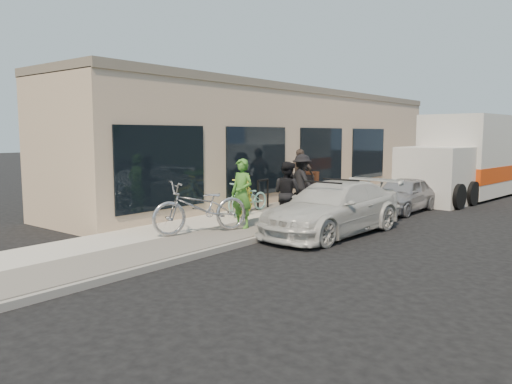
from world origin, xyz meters
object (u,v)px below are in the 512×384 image
Objects in this scene: moving_truck at (464,161)px; bystander_a at (302,181)px; tandem_bike at (201,207)px; woman_rider at (242,193)px; sedan_silver at (402,194)px; cruiser_bike_c at (245,195)px; bystander_b at (300,177)px; bike_rack at (263,191)px; cruiser_bike_a at (242,197)px; sandwich_board at (309,185)px; sedan_white at (333,208)px; cruiser_bike_b at (248,198)px; man_standing at (287,193)px.

moving_truck is 3.98× the size of bystander_a.
bystander_a is at bearing 118.29° from tandem_bike.
woman_rider reaches higher than tandem_bike.
cruiser_bike_c is (-2.99, -4.27, 0.16)m from sedan_silver.
woman_rider is at bearing -95.96° from moving_truck.
bike_rack is at bearing -106.75° from bystander_b.
tandem_bike reaches higher than cruiser_bike_a.
cruiser_bike_a reaches higher than sedan_silver.
sandwich_board is 0.56× the size of woman_rider.
cruiser_bike_c is 2.38m from bystander_a.
tandem_bike is 5.08m from bystander_a.
cruiser_bike_a is at bearing 133.17° from tandem_bike.
sandwich_board is 4.38m from cruiser_bike_a.
sedan_white is 1.41× the size of sedan_silver.
bike_rack is at bearing 119.54° from woman_rider.
cruiser_bike_b is 0.87× the size of cruiser_bike_c.
moving_truck is 9.87m from cruiser_bike_a.
sedan_white is at bearing 38.54° from woman_rider.
sedan_white reaches higher than cruiser_bike_c.
cruiser_bike_c is 1.11× the size of bystander_a.
bystander_a is at bearing 53.68° from bike_rack.
bystander_b reaches higher than cruiser_bike_a.
bystander_a is at bearing -52.89° from bystander_b.
bystander_b reaches higher than sedan_white.
man_standing is 2.44m from cruiser_bike_b.
tandem_bike is 1.41× the size of bystander_a.
sandwich_board is 2.20m from bystander_a.
moving_truck is 2.82× the size of tandem_bike.
cruiser_bike_b is 2.03m from bystander_a.
moving_truck is (3.98, 4.84, 0.78)m from sandwich_board.
sandwich_board is 5.72m from sedan_white.
sandwich_board reaches higher than cruiser_bike_b.
cruiser_bike_a is 1.03× the size of cruiser_bike_b.
bike_rack is 4.21m from tandem_bike.
cruiser_bike_b is (0.07, -0.81, -0.13)m from bike_rack.
moving_truck is 7.18m from bystander_b.
moving_truck is at bearing 43.11° from cruiser_bike_c.
tandem_bike reaches higher than bike_rack.
sedan_silver is 1.94× the size of bystander_a.
bystander_a reaches higher than bike_rack.
sedan_white is 2.82× the size of cruiser_bike_b.
bike_rack is at bearing 98.98° from cruiser_bike_b.
cruiser_bike_c is (0.33, -1.28, 0.00)m from bike_rack.
tandem_bike reaches higher than cruiser_bike_b.
sedan_white is 0.69× the size of moving_truck.
bystander_b is at bearing -152.77° from sedan_silver.
sedan_white is 2.51× the size of bystander_b.
woman_rider is at bearing 124.10° from bystander_a.
cruiser_bike_b is (-1.50, 2.07, -0.43)m from woman_rider.
bystander_a is at bearing 53.10° from cruiser_bike_c.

